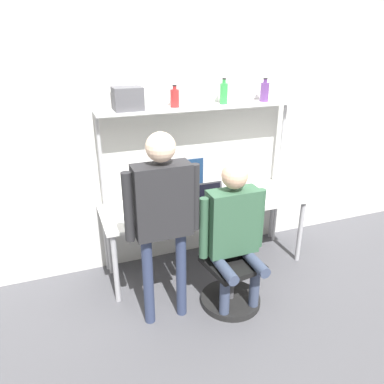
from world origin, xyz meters
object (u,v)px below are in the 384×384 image
at_px(laptop, 208,199).
at_px(person_seated, 234,226).
at_px(person_standing, 163,207).
at_px(bottle_green, 224,93).
at_px(storage_box, 128,99).
at_px(office_chair, 229,276).
at_px(bottle_purple, 265,92).
at_px(bottle_red, 175,98).
at_px(monitor, 179,177).
at_px(cell_phone, 235,204).

height_order(laptop, person_seated, person_seated).
bearing_deg(person_standing, bottle_green, 43.28).
bearing_deg(laptop, storage_box, 158.88).
relative_size(office_chair, bottle_purple, 3.86).
bearing_deg(bottle_green, bottle_red, 180.00).
distance_m(monitor, office_chair, 1.11).
height_order(person_standing, bottle_red, bottle_red).
relative_size(person_seated, storage_box, 5.26).
relative_size(laptop, person_standing, 0.20).
bearing_deg(person_seated, storage_box, 127.81).
height_order(bottle_green, storage_box, bottle_green).
xyz_separation_m(person_standing, bottle_green, (0.90, 0.85, 0.72)).
height_order(person_standing, bottle_green, bottle_green).
relative_size(laptop, office_chair, 0.37).
bearing_deg(office_chair, cell_phone, 60.07).
xyz_separation_m(cell_phone, bottle_red, (-0.51, 0.35, 1.04)).
relative_size(cell_phone, bottle_purple, 0.64).
bearing_deg(office_chair, monitor, 104.10).
height_order(office_chair, person_standing, person_standing).
bearing_deg(monitor, person_standing, -116.45).
distance_m(monitor, person_standing, 0.94).
bearing_deg(bottle_purple, person_standing, -148.09).
bearing_deg(monitor, laptop, -47.94).
xyz_separation_m(bottle_green, bottle_red, (-0.51, 0.00, -0.02)).
bearing_deg(person_seated, bottle_green, 72.52).
xyz_separation_m(laptop, person_standing, (-0.64, -0.58, 0.27)).
bearing_deg(person_standing, bottle_red, 65.22).
relative_size(laptop, person_seated, 0.24).
height_order(office_chair, bottle_purple, bottle_purple).
bearing_deg(laptop, cell_phone, -16.36).
distance_m(bottle_purple, storage_box, 1.42).
bearing_deg(laptop, bottle_purple, 20.45).
height_order(laptop, storage_box, storage_box).
height_order(monitor, storage_box, storage_box).
xyz_separation_m(laptop, bottle_purple, (0.72, 0.27, 0.99)).
bearing_deg(cell_phone, monitor, 146.01).
bearing_deg(bottle_red, bottle_green, 0.00).
xyz_separation_m(person_standing, storage_box, (-0.06, 0.85, 0.72)).
bearing_deg(bottle_red, storage_box, 180.00).
bearing_deg(cell_phone, bottle_red, 145.85).
xyz_separation_m(bottle_purple, bottle_green, (-0.46, 0.00, 0.01)).
bearing_deg(person_standing, cell_phone, 29.20).
relative_size(person_seated, person_standing, 0.82).
relative_size(person_standing, bottle_red, 8.13).
bearing_deg(bottle_red, cell_phone, -34.15).
bearing_deg(bottle_purple, storage_box, 180.00).
distance_m(office_chair, bottle_green, 1.77).
distance_m(person_seated, storage_box, 1.49).
relative_size(monitor, bottle_red, 2.66).
height_order(laptop, office_chair, laptop).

